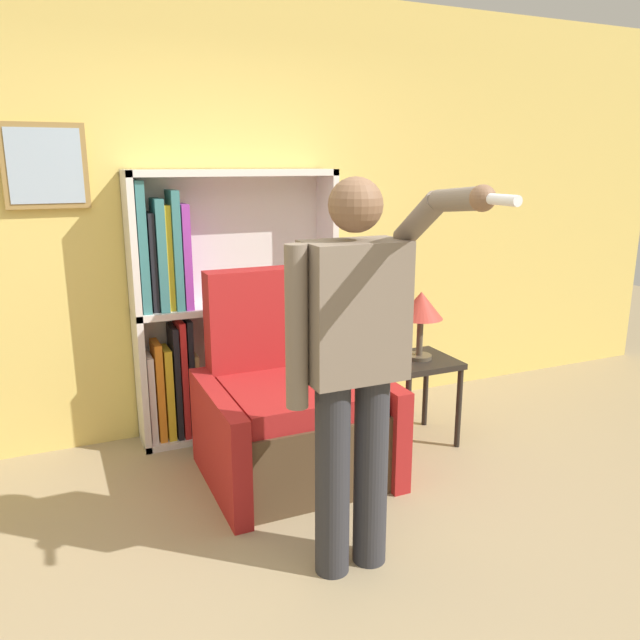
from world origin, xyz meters
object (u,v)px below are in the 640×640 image
(armchair, at_px, (291,412))
(bookcase, at_px, (209,311))
(person_standing, at_px, (354,358))
(table_lamp, at_px, (421,308))
(side_table, at_px, (418,373))

(armchair, bearing_deg, bookcase, 111.78)
(bookcase, relative_size, armchair, 1.48)
(person_standing, xyz_separation_m, table_lamp, (0.97, 1.00, -0.09))
(person_standing, height_order, table_lamp, person_standing)
(bookcase, relative_size, side_table, 3.09)
(armchair, bearing_deg, side_table, 3.33)
(person_standing, bearing_deg, side_table, 45.82)
(bookcase, height_order, table_lamp, bookcase)
(armchair, distance_m, side_table, 0.89)
(side_table, relative_size, table_lamp, 1.29)
(bookcase, distance_m, side_table, 1.39)
(armchair, xyz_separation_m, person_standing, (-0.08, -0.95, 0.61))
(bookcase, bearing_deg, armchair, -68.22)
(bookcase, distance_m, armchair, 0.89)
(bookcase, bearing_deg, person_standing, -83.20)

